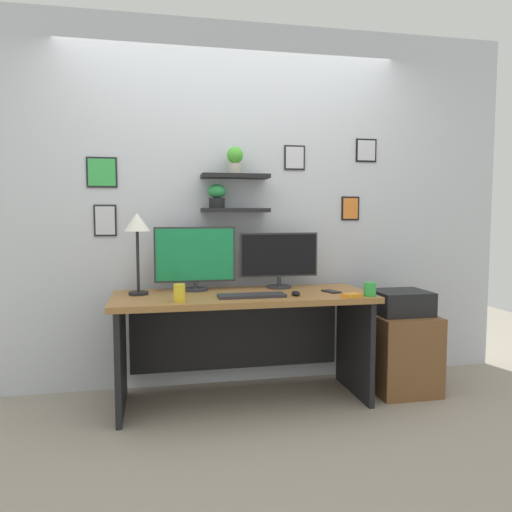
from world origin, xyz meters
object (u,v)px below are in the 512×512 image
cell_phone (331,291)px  water_cup (179,293)px  desk (242,322)px  drawer_cabinet (400,352)px  desk_lamp (137,229)px  coffee_mug (370,289)px  keyboard (252,296)px  monitor_right (279,258)px  monitor_left (195,257)px  computer_mouse (296,293)px  printer (401,302)px  scissors_tray (352,295)px

cell_phone → water_cup: bearing=170.4°
desk → drawer_cabinet: bearing=-3.2°
water_cup → drawer_cabinet: (1.60, 0.21, -0.52)m
desk → desk_lamp: (-0.69, 0.04, 0.64)m
coffee_mug → drawer_cabinet: bearing=34.6°
desk → drawer_cabinet: desk is taller
keyboard → coffee_mug: coffee_mug is taller
coffee_mug → desk: bearing=158.7°
monitor_right → keyboard: (-0.27, -0.36, -0.21)m
desk → coffee_mug: (0.81, -0.31, 0.25)m
monitor_right → coffee_mug: bearing=-43.5°
monitor_left → computer_mouse: (0.63, -0.37, -0.22)m
cell_phone → drawer_cabinet: bearing=-14.0°
monitor_right → monitor_left: bearing=180.0°
desk → drawer_cabinet: size_ratio=3.09×
desk → monitor_left: size_ratio=3.07×
cell_phone → coffee_mug: coffee_mug is taller
monitor_right → computer_mouse: monitor_right is taller
printer → monitor_left: bearing=171.3°
scissors_tray → drawer_cabinet: (0.50, 0.27, -0.48)m
keyboard → coffee_mug: (0.77, -0.11, 0.04)m
coffee_mug → water_cup: bearing=178.4°
monitor_left → printer: monitor_left is taller
desk → desk_lamp: desk_lamp is taller
cell_phone → scissors_tray: scissors_tray is taller
water_cup → drawer_cabinet: water_cup is taller
computer_mouse → coffee_mug: 0.49m
cell_phone → drawer_cabinet: size_ratio=0.25×
cell_phone → coffee_mug: size_ratio=1.56×
desk → desk_lamp: bearing=176.4°
monitor_left → computer_mouse: size_ratio=6.32×
coffee_mug → water_cup: 1.24m
desk → cell_phone: (0.61, -0.11, 0.21)m
desk_lamp → cell_phone: size_ratio=3.92×
coffee_mug → water_cup: (-1.24, 0.03, 0.01)m
monitor_right → printer: size_ratio=1.52×
desk → water_cup: (-0.44, -0.28, 0.26)m
monitor_right → coffee_mug: (0.50, -0.47, -0.17)m
keyboard → computer_mouse: computer_mouse is taller
desk → keyboard: (0.03, -0.20, 0.22)m
printer → computer_mouse: bearing=-170.4°
coffee_mug → scissors_tray: bearing=-170.3°
desk → printer: (1.16, -0.07, 0.11)m
monitor_right → scissors_tray: 0.65m
water_cup → drawer_cabinet: size_ratio=0.19×
cell_phone → drawer_cabinet: (0.55, 0.05, -0.47)m
desk → cell_phone: size_ratio=12.45×
coffee_mug → water_cup: water_cup is taller
coffee_mug → drawer_cabinet: size_ratio=0.16×
desk → monitor_right: (0.31, 0.16, 0.43)m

